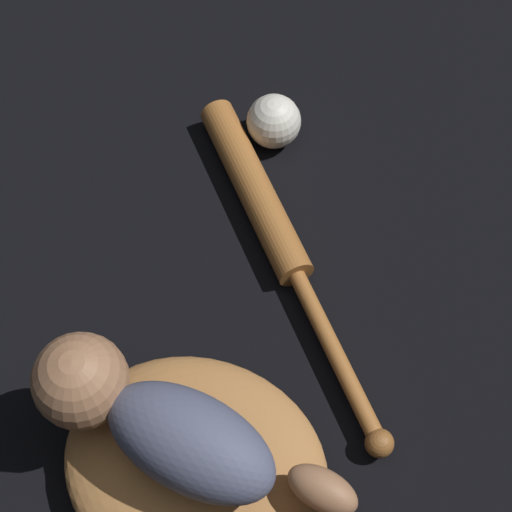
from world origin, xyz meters
TOP-DOWN VIEW (x-y plane):
  - baseball_glove at (0.01, -0.03)m, footprint 0.32×0.32m
  - baby_figure at (0.05, -0.05)m, footprint 0.36×0.11m
  - baseball_bat at (0.08, -0.38)m, footprint 0.42×0.38m
  - baseball at (0.15, -0.52)m, footprint 0.08×0.08m

SIDE VIEW (x-z plane):
  - baseball_bat at x=0.08m, z-range 0.00..0.05m
  - baseball at x=0.15m, z-range 0.00..0.08m
  - baseball_glove at x=0.01m, z-range 0.00..0.08m
  - baby_figure at x=0.05m, z-range 0.07..0.18m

